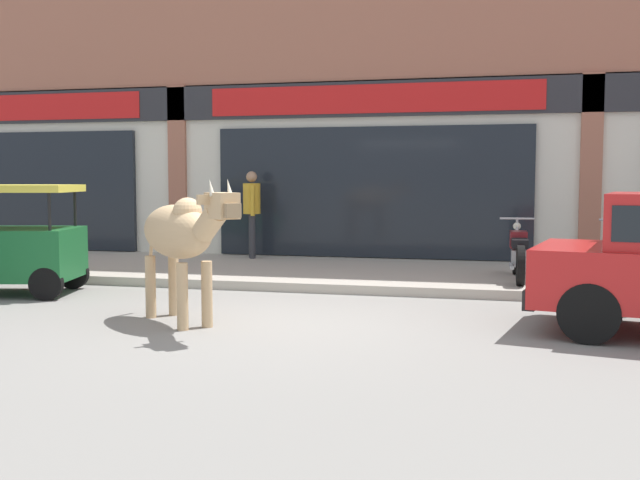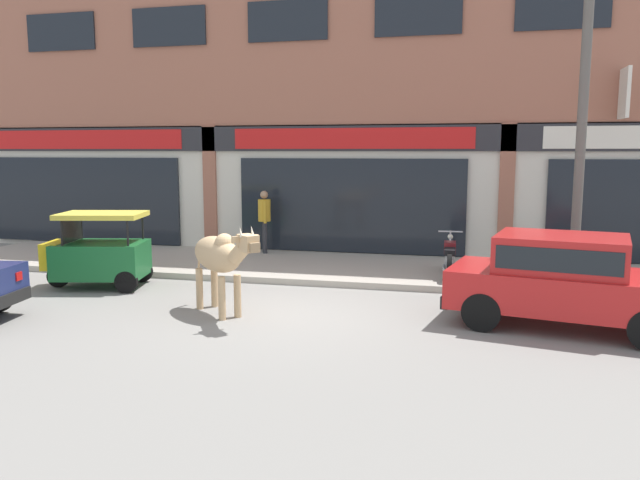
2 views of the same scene
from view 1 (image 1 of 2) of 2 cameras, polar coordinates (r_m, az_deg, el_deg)
The scene contains 8 objects.
ground_plane at distance 8.36m, azimuth -3.09°, elevation -6.38°, with size 90.00×90.00×0.00m, color gray.
sidewalk at distance 12.19m, azimuth 2.39°, elevation -2.54°, with size 19.00×3.60×0.13m, color #A8A093.
shop_building at distance 14.46m, azimuth 4.17°, elevation 17.39°, with size 23.00×1.40×9.97m.
cow at distance 8.36m, azimuth -10.57°, elevation 0.50°, with size 1.75×1.59×1.61m.
auto_rickshaw at distance 11.23m, azimuth -22.71°, elevation -0.49°, with size 2.13×1.52×1.52m.
motorcycle_0 at distance 11.24m, azimuth 14.88°, elevation -0.99°, with size 0.52×1.81×0.88m.
motorcycle_1 at distance 11.32m, azimuth 21.58°, elevation -1.12°, with size 0.60×1.80×0.88m.
pedestrian at distance 13.83m, azimuth -5.22°, elevation 2.68°, with size 0.32×0.47×1.60m.
Camera 1 is at (2.39, -7.85, 1.61)m, focal length 42.00 mm.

